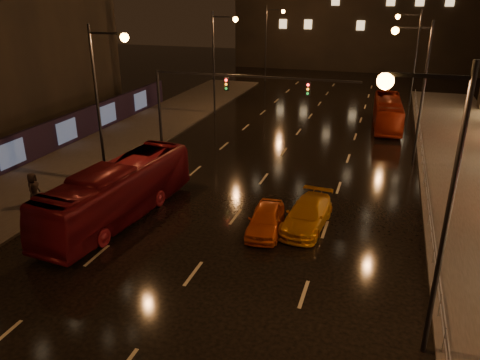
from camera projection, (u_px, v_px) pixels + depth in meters
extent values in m
plane|color=black|center=(278.00, 160.00, 35.03)|extent=(140.00, 140.00, 0.00)
cube|color=#38332D|center=(83.00, 162.00, 34.44)|extent=(7.00, 70.00, 0.15)
cube|color=black|center=(10.00, 154.00, 32.41)|extent=(0.30, 46.00, 2.50)
cylinder|color=black|center=(160.00, 110.00, 36.61)|extent=(0.22, 0.22, 6.20)
cube|color=black|center=(253.00, 76.00, 33.32)|extent=(15.20, 0.14, 0.14)
cube|color=black|center=(227.00, 84.00, 34.13)|extent=(0.32, 0.18, 0.95)
cube|color=black|center=(308.00, 89.00, 32.42)|extent=(0.32, 0.18, 0.95)
sphere|color=#FF1E19|center=(226.00, 80.00, 33.91)|extent=(0.18, 0.18, 0.18)
cylinder|color=black|center=(446.00, 224.00, 14.53)|extent=(0.18, 0.18, 10.00)
cube|color=black|center=(427.00, 76.00, 13.19)|extent=(2.40, 0.12, 0.12)
sphere|color=#FF9932|center=(385.00, 81.00, 13.58)|extent=(0.50, 0.50, 0.50)
cylinder|color=#99999E|center=(415.00, 97.00, 53.05)|extent=(0.04, 0.04, 1.00)
cube|color=#99999E|center=(426.00, 170.00, 29.94)|extent=(0.05, 56.00, 0.05)
cube|color=#99999E|center=(425.00, 176.00, 30.09)|extent=(0.05, 56.00, 0.05)
imported|color=#5F0D16|center=(118.00, 192.00, 25.52)|extent=(3.64, 11.41, 3.13)
imported|color=maroon|center=(388.00, 112.00, 43.22)|extent=(2.88, 9.82, 2.70)
imported|color=#CF4F13|center=(266.00, 219.00, 24.35)|extent=(2.00, 4.24, 1.40)
imported|color=#C57C12|center=(307.00, 215.00, 24.80)|extent=(2.41, 5.06, 1.42)
imported|color=black|center=(33.00, 189.00, 27.06)|extent=(0.83, 1.07, 1.93)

